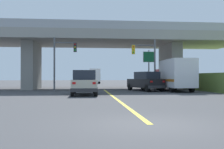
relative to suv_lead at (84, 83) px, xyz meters
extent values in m
plane|color=#424244|center=(2.18, 11.06, -1.02)|extent=(160.00, 160.00, 0.00)
cube|color=gray|center=(2.18, 11.06, 5.13)|extent=(34.82, 9.53, 1.07)
cube|color=gray|center=(-6.45, 11.06, 1.79)|extent=(1.32, 5.72, 5.61)
cube|color=gray|center=(10.82, 11.06, 1.79)|extent=(1.32, 5.72, 5.61)
cube|color=#9EA0A5|center=(2.18, 6.45, 6.12)|extent=(34.82, 0.20, 0.90)
cube|color=#9EA0A5|center=(2.18, 15.68, 6.12)|extent=(34.82, 0.20, 0.90)
cube|color=yellow|center=(2.18, -2.56, -1.01)|extent=(0.20, 22.30, 0.01)
cube|color=#B7B29E|center=(0.00, 0.12, -0.21)|extent=(1.98, 4.68, 0.90)
cube|color=#1E232D|center=(0.00, -0.23, 0.62)|extent=(1.74, 2.57, 0.76)
cube|color=#2D2D30|center=(0.00, -2.17, -0.52)|extent=(2.02, 0.20, 0.28)
cube|color=red|center=(-0.74, -2.24, 0.01)|extent=(0.24, 0.06, 0.16)
cube|color=red|center=(0.74, -2.24, 0.01)|extent=(0.24, 0.06, 0.16)
cylinder|color=black|center=(-0.89, 1.91, -0.66)|extent=(0.26, 0.72, 0.72)
cylinder|color=black|center=(0.89, 1.91, -0.66)|extent=(0.26, 0.72, 0.72)
cylinder|color=black|center=(-0.89, -1.67, -0.66)|extent=(0.26, 0.72, 0.72)
cylinder|color=black|center=(0.89, -1.67, -0.66)|extent=(0.26, 0.72, 0.72)
cube|color=black|center=(6.35, 5.58, -0.21)|extent=(3.25, 5.12, 0.90)
cube|color=#1E232D|center=(6.46, 5.24, 0.62)|extent=(2.38, 3.01, 0.76)
cube|color=#2D2D30|center=(7.06, 3.36, -0.52)|extent=(1.89, 0.78, 0.28)
cube|color=red|center=(6.41, 3.07, 0.01)|extent=(0.25, 0.13, 0.16)
cube|color=red|center=(7.76, 3.51, 0.01)|extent=(0.25, 0.13, 0.16)
cylinder|color=black|center=(4.99, 7.08, -0.66)|extent=(0.47, 0.77, 0.72)
cylinder|color=black|center=(6.59, 7.59, -0.66)|extent=(0.47, 0.77, 0.72)
cylinder|color=black|center=(6.11, 3.58, -0.66)|extent=(0.47, 0.77, 0.72)
cylinder|color=black|center=(7.71, 4.09, -0.66)|extent=(0.47, 0.77, 0.72)
cube|color=red|center=(9.30, 7.59, 0.38)|extent=(2.20, 2.00, 1.90)
cube|color=silver|center=(9.30, 4.04, 0.83)|extent=(2.31, 5.10, 2.79)
cube|color=#B26619|center=(9.30, 4.04, 0.13)|extent=(2.33, 5.00, 0.24)
cylinder|color=black|center=(8.30, 7.59, -0.57)|extent=(0.30, 0.90, 0.90)
cylinder|color=black|center=(10.30, 7.59, -0.57)|extent=(0.30, 0.90, 0.90)
cylinder|color=black|center=(8.30, 2.76, -0.57)|extent=(0.30, 0.90, 0.90)
cylinder|color=black|center=(10.30, 2.76, -0.57)|extent=(0.30, 0.90, 0.90)
cylinder|color=#56595E|center=(7.50, 5.94, 1.75)|extent=(0.18, 0.18, 5.54)
cylinder|color=#56595E|center=(6.33, 5.94, 3.87)|extent=(2.35, 0.12, 0.12)
cube|color=gold|center=(5.16, 5.94, 3.39)|extent=(0.32, 0.26, 0.96)
sphere|color=red|center=(5.16, 5.79, 3.69)|extent=(0.16, 0.16, 0.16)
sphere|color=gold|center=(5.16, 5.79, 3.39)|extent=(0.16, 0.16, 0.16)
sphere|color=green|center=(5.16, 5.79, 3.09)|extent=(0.16, 0.16, 0.16)
cylinder|color=#56595E|center=(-3.14, 5.80, 1.78)|extent=(0.18, 0.18, 5.59)
cylinder|color=#56595E|center=(-2.07, 5.80, 4.03)|extent=(2.13, 0.12, 0.12)
cube|color=#232326|center=(-1.01, 5.80, 3.55)|extent=(0.32, 0.26, 0.96)
sphere|color=red|center=(-1.01, 5.65, 3.85)|extent=(0.16, 0.16, 0.16)
sphere|color=gold|center=(-1.01, 5.65, 3.55)|extent=(0.16, 0.16, 0.16)
sphere|color=green|center=(-1.01, 5.65, 3.25)|extent=(0.16, 0.16, 0.16)
cylinder|color=slate|center=(7.41, 8.28, 1.28)|extent=(0.14, 0.14, 4.59)
cube|color=#146638|center=(7.41, 8.22, 2.80)|extent=(1.31, 0.08, 1.16)
cube|color=white|center=(7.41, 8.22, 2.80)|extent=(1.39, 0.04, 1.24)
cube|color=silver|center=(1.97, 39.89, 0.38)|extent=(2.20, 2.00, 1.90)
cube|color=white|center=(1.97, 36.55, 0.83)|extent=(2.31, 4.67, 2.79)
cube|color=#195999|center=(1.97, 36.55, 0.13)|extent=(2.33, 4.58, 0.24)
cylinder|color=black|center=(0.97, 39.89, -0.57)|extent=(0.30, 0.90, 0.90)
cylinder|color=black|center=(2.97, 39.89, -0.57)|extent=(0.30, 0.90, 0.90)
cylinder|color=black|center=(0.97, 35.39, -0.57)|extent=(0.30, 0.90, 0.90)
cylinder|color=black|center=(2.97, 35.39, -0.57)|extent=(0.30, 0.90, 0.90)
camera|label=1|loc=(0.19, -21.82, 0.49)|focal=42.26mm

